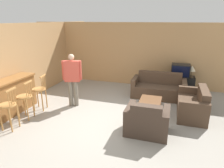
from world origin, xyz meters
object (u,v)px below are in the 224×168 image
object	(u,v)px
couch_far	(159,89)
table_lamp	(192,69)
bar_chair_near	(8,108)
armchair_near	(147,122)
bar_chair_far	(40,91)
loveseat_right	(193,105)
coffee_table	(150,102)
tv_unit	(179,84)
bar_chair_mid	(25,99)
tv	(180,70)
person_by_window	(72,77)

from	to	relation	value
couch_far	table_lamp	size ratio (longest dim) A/B	4.19
bar_chair_near	armchair_near	size ratio (longest dim) A/B	1.07
bar_chair_near	bar_chair_far	xyz separation A→B (m)	(-0.00, 1.24, 0.00)
loveseat_right	coffee_table	distance (m)	1.25
tv_unit	table_lamp	size ratio (longest dim) A/B	2.50
bar_chair_mid	coffee_table	size ratio (longest dim) A/B	1.18
couch_far	tv_unit	xyz separation A→B (m)	(0.71, 0.88, -0.02)
bar_chair_far	table_lamp	world-z (taller)	bar_chair_far
coffee_table	tv_unit	size ratio (longest dim) A/B	0.84
table_lamp	coffee_table	bearing A→B (deg)	-118.68
coffee_table	tv	distance (m)	2.49
bar_chair_mid	armchair_near	xyz separation A→B (m)	(3.37, 0.24, -0.27)
bar_chair_far	table_lamp	bearing A→B (deg)	33.84
armchair_near	coffee_table	xyz separation A→B (m)	(-0.07, 1.17, 0.02)
bar_chair_mid	tv_unit	world-z (taller)	bar_chair_mid
table_lamp	loveseat_right	bearing A→B (deg)	-90.67
bar_chair_mid	loveseat_right	world-z (taller)	bar_chair_mid
bar_chair_far	tv	size ratio (longest dim) A/B	1.62
armchair_near	bar_chair_mid	bearing A→B (deg)	-175.99
bar_chair_mid	person_by_window	size ratio (longest dim) A/B	0.65
table_lamp	person_by_window	distance (m)	4.46
loveseat_right	tv	bearing A→B (deg)	100.51
bar_chair_mid	table_lamp	size ratio (longest dim) A/B	2.48
person_by_window	tv	bearing A→B (deg)	36.93
couch_far	coffee_table	distance (m)	1.41
bar_chair_near	coffee_table	bearing A→B (deg)	31.34
loveseat_right	armchair_near	bearing A→B (deg)	-129.71
person_by_window	couch_far	bearing A→B (deg)	31.72
bar_chair_far	tv_unit	world-z (taller)	bar_chair_far
loveseat_right	coffee_table	xyz separation A→B (m)	(-1.23, -0.22, 0.02)
tv_unit	table_lamp	bearing A→B (deg)	-0.00
bar_chair_far	tv_unit	distance (m)	5.16
tv_unit	armchair_near	bearing A→B (deg)	-102.57
couch_far	table_lamp	distance (m)	1.55
coffee_table	person_by_window	bearing A→B (deg)	-175.43
coffee_table	table_lamp	distance (m)	2.67
bar_chair_near	tv_unit	world-z (taller)	bar_chair_near
bar_chair_far	coffee_table	bearing A→B (deg)	13.07
couch_far	armchair_near	size ratio (longest dim) A/B	1.80
bar_chair_mid	tv_unit	bearing A→B (deg)	41.70
coffee_table	tv	xyz separation A→B (m)	(0.84, 2.28, 0.51)
bar_chair_mid	person_by_window	xyz separation A→B (m)	(0.85, 1.21, 0.37)
couch_far	person_by_window	bearing A→B (deg)	-148.28
armchair_near	tv_unit	bearing A→B (deg)	77.43
bar_chair_far	coffee_table	distance (m)	3.40
armchair_near	tv	xyz separation A→B (m)	(0.77, 3.45, 0.52)
loveseat_right	tv_unit	xyz separation A→B (m)	(-0.38, 2.07, -0.01)
bar_chair_far	tv	world-z (taller)	bar_chair_far
coffee_table	table_lamp	xyz separation A→B (m)	(1.25, 2.29, 0.59)
loveseat_right	coffee_table	world-z (taller)	loveseat_right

